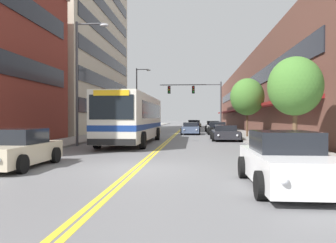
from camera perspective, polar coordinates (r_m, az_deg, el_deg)
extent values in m
plane|color=slate|center=(48.22, 2.23, -1.44)|extent=(240.00, 240.00, 0.00)
cube|color=gray|center=(49.01, -5.98, -1.33)|extent=(3.00, 106.00, 0.13)
cube|color=gray|center=(48.43, 10.54, -1.36)|extent=(3.00, 106.00, 0.13)
cube|color=yellow|center=(48.22, 2.11, -1.44)|extent=(0.14, 106.00, 0.01)
cube|color=yellow|center=(48.21, 2.35, -1.44)|extent=(0.14, 106.00, 0.01)
cube|color=black|center=(21.66, -25.43, 8.95)|extent=(0.08, 15.03, 1.40)
cube|color=beige|center=(45.08, -18.07, 15.64)|extent=(12.00, 23.24, 26.90)
cube|color=black|center=(41.61, -10.31, 2.33)|extent=(0.08, 21.38, 1.40)
cube|color=black|center=(41.81, -10.32, 6.43)|extent=(0.08, 21.38, 1.40)
cube|color=black|center=(42.21, -10.33, 10.47)|extent=(0.08, 21.38, 1.40)
cube|color=black|center=(42.82, -10.34, 14.41)|extent=(0.08, 21.38, 1.40)
cube|color=black|center=(43.63, -10.35, 18.22)|extent=(0.08, 21.38, 1.40)
cube|color=brown|center=(49.42, 17.21, 4.07)|extent=(8.00, 68.00, 9.47)
cube|color=maroon|center=(48.55, 11.95, 1.98)|extent=(1.10, 61.20, 0.24)
cube|color=black|center=(48.78, 12.56, 5.47)|extent=(0.08, 61.20, 1.40)
cube|color=silver|center=(22.73, -6.08, 0.72)|extent=(2.56, 11.93, 2.88)
cube|color=navy|center=(22.73, -6.08, -0.73)|extent=(2.58, 11.95, 0.32)
cube|color=black|center=(23.32, -5.81, 1.85)|extent=(2.59, 9.31, 1.04)
cube|color=black|center=(16.89, -9.86, 2.50)|extent=(2.30, 0.04, 1.27)
cube|color=yellow|center=(16.92, -9.87, 4.94)|extent=(1.84, 0.06, 0.28)
cube|color=black|center=(16.91, -9.86, -3.55)|extent=(2.51, 0.08, 0.32)
cylinder|color=black|center=(19.14, -12.20, -3.15)|extent=(0.30, 1.00, 1.00)
cylinder|color=black|center=(18.55, -4.42, -3.26)|extent=(0.30, 1.00, 1.00)
cylinder|color=black|center=(26.24, -7.56, -2.11)|extent=(0.30, 1.00, 1.00)
cylinder|color=black|center=(25.81, -1.86, -2.16)|extent=(0.30, 1.00, 1.00)
cube|color=beige|center=(12.87, -24.92, -5.03)|extent=(1.73, 4.04, 0.67)
cube|color=black|center=(12.97, -24.58, -2.34)|extent=(1.49, 1.78, 0.53)
cylinder|color=black|center=(11.38, -24.12, -6.78)|extent=(0.22, 0.61, 0.61)
cylinder|color=black|center=(14.41, -25.54, -5.23)|extent=(0.22, 0.61, 0.61)
cylinder|color=black|center=(13.61, -19.02, -5.54)|extent=(0.22, 0.61, 0.61)
cube|color=red|center=(14.94, -23.16, -4.12)|extent=(0.18, 0.04, 0.10)
cube|color=red|center=(14.40, -18.75, -4.27)|extent=(0.18, 0.04, 0.10)
cube|color=#38383D|center=(38.77, -4.84, -1.17)|extent=(1.74, 4.41, 0.71)
cube|color=black|center=(38.93, -4.80, -0.33)|extent=(1.50, 1.94, 0.42)
cylinder|color=black|center=(37.59, -6.53, -1.55)|extent=(0.22, 0.65, 0.65)
cylinder|color=black|center=(37.28, -3.84, -1.56)|extent=(0.22, 0.65, 0.65)
cylinder|color=black|center=(40.27, -5.78, -1.40)|extent=(0.22, 0.65, 0.65)
cylinder|color=black|center=(39.99, -3.26, -1.41)|extent=(0.22, 0.65, 0.65)
sphere|color=silver|center=(36.68, -6.36, -1.22)|extent=(0.16, 0.16, 0.16)
sphere|color=silver|center=(36.47, -4.47, -1.23)|extent=(0.16, 0.16, 0.16)
cube|color=red|center=(41.05, -5.20, -1.02)|extent=(0.18, 0.04, 0.10)
cube|color=red|center=(40.86, -3.47, -1.03)|extent=(0.18, 0.04, 0.10)
cube|color=white|center=(8.83, 19.84, -7.39)|extent=(1.71, 4.17, 0.73)
cube|color=black|center=(8.93, 19.57, -3.27)|extent=(1.47, 1.84, 0.52)
cylinder|color=black|center=(7.43, 15.84, -10.64)|extent=(0.22, 0.63, 0.63)
cylinder|color=black|center=(9.94, 12.91, -7.76)|extent=(0.22, 0.63, 0.63)
cylinder|color=black|center=(10.34, 22.67, -7.47)|extent=(0.22, 0.63, 0.63)
sphere|color=silver|center=(6.66, 19.62, -9.71)|extent=(0.16, 0.16, 0.16)
cube|color=red|center=(10.73, 13.68, -5.75)|extent=(0.18, 0.04, 0.10)
cube|color=red|center=(11.00, 20.07, -5.62)|extent=(0.18, 0.04, 0.10)
cube|color=#232328|center=(26.03, 9.90, -2.20)|extent=(1.92, 4.38, 0.58)
cube|color=black|center=(26.19, 9.86, -1.09)|extent=(1.65, 1.93, 0.42)
cylinder|color=black|center=(24.61, 7.91, -2.69)|extent=(0.22, 0.66, 0.66)
cylinder|color=black|center=(24.80, 12.45, -2.67)|extent=(0.22, 0.66, 0.66)
cylinder|color=black|center=(27.32, 7.58, -2.36)|extent=(0.22, 0.66, 0.66)
cylinder|color=black|center=(27.49, 11.67, -2.35)|extent=(0.22, 0.66, 0.66)
sphere|color=silver|center=(23.77, 8.78, -2.40)|extent=(0.16, 0.16, 0.16)
sphere|color=silver|center=(23.91, 11.99, -2.39)|extent=(0.16, 0.16, 0.16)
cube|color=red|center=(28.17, 8.09, -1.92)|extent=(0.18, 0.04, 0.10)
cube|color=red|center=(28.29, 10.88, -1.92)|extent=(0.18, 0.04, 0.10)
cube|color=black|center=(35.38, 8.57, -1.44)|extent=(1.90, 4.48, 0.61)
cube|color=black|center=(35.55, 8.55, -0.51)|extent=(1.63, 1.97, 0.53)
cylinder|color=black|center=(33.95, 7.09, -1.80)|extent=(0.22, 0.62, 0.62)
cylinder|color=black|center=(34.09, 10.36, -1.80)|extent=(0.22, 0.62, 0.62)
cylinder|color=black|center=(36.72, 6.90, -1.62)|extent=(0.22, 0.62, 0.62)
cylinder|color=black|center=(36.85, 9.93, -1.62)|extent=(0.22, 0.62, 0.62)
sphere|color=silver|center=(33.09, 7.69, -1.53)|extent=(0.16, 0.16, 0.16)
sphere|color=silver|center=(33.19, 9.98, -1.53)|extent=(0.16, 0.16, 0.16)
cube|color=red|center=(37.59, 7.29, -1.27)|extent=(0.18, 0.04, 0.10)
cube|color=red|center=(37.68, 9.37, -1.27)|extent=(0.18, 0.04, 0.10)
cube|color=#B7B7BC|center=(42.04, 7.86, -1.05)|extent=(1.73, 4.53, 0.65)
cube|color=black|center=(42.20, 7.85, -0.25)|extent=(1.49, 1.99, 0.52)
cylinder|color=black|center=(40.60, 6.73, -1.35)|extent=(0.22, 0.69, 0.69)
cylinder|color=black|center=(40.70, 9.22, -1.35)|extent=(0.22, 0.69, 0.69)
cylinder|color=black|center=(43.40, 6.59, -1.22)|extent=(0.22, 0.69, 0.69)
cylinder|color=black|center=(43.50, 8.93, -1.22)|extent=(0.22, 0.69, 0.69)
sphere|color=silver|center=(39.72, 7.18, -1.10)|extent=(0.16, 0.16, 0.16)
sphere|color=silver|center=(39.80, 8.92, -1.10)|extent=(0.16, 0.16, 0.16)
cube|color=red|center=(44.28, 6.89, -0.92)|extent=(0.18, 0.04, 0.10)
cube|color=red|center=(44.35, 8.50, -0.92)|extent=(0.18, 0.04, 0.10)
cube|color=#19234C|center=(56.88, 4.40, -0.58)|extent=(1.91, 4.33, 0.71)
cube|color=black|center=(57.04, 4.40, 0.02)|extent=(1.65, 1.90, 0.49)
cylinder|color=black|center=(55.55, 3.39, -0.82)|extent=(0.22, 0.66, 0.66)
cylinder|color=black|center=(55.55, 5.41, -0.83)|extent=(0.22, 0.66, 0.66)
cylinder|color=black|center=(58.24, 3.44, -0.76)|extent=(0.22, 0.66, 0.66)
cylinder|color=black|center=(58.23, 5.37, -0.76)|extent=(0.22, 0.66, 0.66)
sphere|color=silver|center=(54.70, 3.69, -0.59)|extent=(0.16, 0.16, 0.16)
sphere|color=silver|center=(54.70, 5.09, -0.59)|extent=(0.16, 0.16, 0.16)
cube|color=red|center=(59.06, 3.74, -0.50)|extent=(0.18, 0.04, 0.10)
cube|color=red|center=(59.05, 5.08, -0.50)|extent=(0.18, 0.04, 0.10)
cube|color=#475675|center=(35.19, 3.94, -1.38)|extent=(1.76, 4.43, 0.65)
cube|color=black|center=(35.35, 3.95, -0.50)|extent=(1.51, 1.95, 0.42)
cylinder|color=black|center=(33.85, 2.39, -1.75)|extent=(0.22, 0.69, 0.69)
cylinder|color=black|center=(33.83, 5.44, -1.75)|extent=(0.22, 0.69, 0.69)
cylinder|color=black|center=(36.59, 2.55, -1.57)|extent=(0.22, 0.69, 0.69)
cylinder|color=black|center=(36.57, 5.38, -1.57)|extent=(0.22, 0.69, 0.69)
sphere|color=silver|center=(32.97, 2.83, -1.46)|extent=(0.16, 0.16, 0.16)
sphere|color=silver|center=(32.96, 4.97, -1.46)|extent=(0.16, 0.16, 0.16)
cube|color=red|center=(37.42, 3.01, -1.21)|extent=(0.18, 0.04, 0.10)
cube|color=red|center=(37.41, 4.95, -1.21)|extent=(0.18, 0.04, 0.10)
cube|color=#BCAD89|center=(64.20, 4.84, -0.50)|extent=(1.84, 4.45, 0.60)
cube|color=black|center=(64.37, 4.84, 0.00)|extent=(1.58, 1.96, 0.52)
cylinder|color=black|center=(62.82, 3.99, -0.67)|extent=(0.22, 0.62, 0.62)
cylinder|color=black|center=(62.83, 5.71, -0.67)|extent=(0.22, 0.62, 0.62)
cylinder|color=black|center=(65.59, 4.01, -0.61)|extent=(0.22, 0.62, 0.62)
cylinder|color=black|center=(65.59, 5.66, -0.62)|extent=(0.22, 0.62, 0.62)
sphere|color=silver|center=(61.95, 4.25, -0.51)|extent=(0.16, 0.16, 0.16)
sphere|color=silver|center=(61.96, 5.45, -0.52)|extent=(0.16, 0.16, 0.16)
cube|color=red|center=(66.44, 4.26, -0.44)|extent=(0.18, 0.04, 0.10)
cube|color=red|center=(66.44, 5.41, -0.44)|extent=(0.18, 0.04, 0.10)
cylinder|color=#47474C|center=(40.12, 9.19, 2.51)|extent=(0.18, 0.18, 6.14)
cylinder|color=#47474C|center=(40.18, 3.90, 6.40)|extent=(7.40, 0.11, 0.11)
cube|color=black|center=(40.12, 4.43, 5.55)|extent=(0.34, 0.26, 0.92)
sphere|color=red|center=(39.98, 4.43, 5.96)|extent=(0.18, 0.18, 0.18)
sphere|color=yellow|center=(39.96, 4.43, 5.57)|extent=(0.18, 0.18, 0.18)
sphere|color=green|center=(39.93, 4.43, 5.17)|extent=(0.18, 0.18, 0.18)
cylinder|color=black|center=(40.17, 4.43, 6.30)|extent=(0.02, 0.02, 0.14)
cube|color=black|center=(40.24, 0.19, 5.53)|extent=(0.34, 0.26, 0.92)
sphere|color=red|center=(40.10, 0.17, 5.95)|extent=(0.18, 0.18, 0.18)
sphere|color=yellow|center=(40.08, 0.17, 5.55)|extent=(0.18, 0.18, 0.18)
sphere|color=green|center=(40.05, 0.17, 5.16)|extent=(0.18, 0.18, 0.18)
cylinder|color=black|center=(40.28, 0.19, 6.29)|extent=(0.02, 0.02, 0.14)
cylinder|color=#47474C|center=(21.29, -15.58, 6.30)|extent=(0.16, 0.16, 7.74)
cylinder|color=#47474C|center=(21.69, -13.34, 16.21)|extent=(1.76, 0.10, 0.10)
ellipsoid|color=#B2B2B7|center=(21.42, -11.02, 16.14)|extent=(0.56, 0.28, 0.20)
cylinder|color=#47474C|center=(41.77, -5.47, 3.75)|extent=(0.16, 0.16, 8.04)
cylinder|color=#47474C|center=(42.03, -4.44, 9.03)|extent=(1.53, 0.10, 0.10)
ellipsoid|color=#B2B2B7|center=(41.90, -3.39, 8.92)|extent=(0.56, 0.28, 0.20)
cylinder|color=brown|center=(15.94, 21.21, -1.60)|extent=(0.21, 0.21, 2.03)
ellipsoid|color=#42752D|center=(15.99, 21.24, 5.75)|extent=(2.43, 2.43, 2.67)
cylinder|color=brown|center=(29.55, 13.61, -0.38)|extent=(0.16, 0.16, 2.22)
ellipsoid|color=#42752D|center=(29.61, 13.63, 4.20)|extent=(2.95, 2.95, 3.25)
cylinder|color=#B7B7BC|center=(17.78, 17.45, -3.44)|extent=(0.21, 0.21, 0.74)
sphere|color=#B7B7BC|center=(17.76, 17.46, -2.08)|extent=(0.19, 0.19, 0.19)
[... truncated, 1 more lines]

